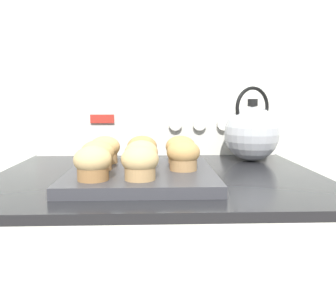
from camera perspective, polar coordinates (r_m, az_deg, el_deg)
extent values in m
cube|color=silver|center=(1.16, -1.83, 12.28)|extent=(8.00, 0.05, 2.40)
cube|color=black|center=(0.85, -1.63, -5.12)|extent=(0.75, 0.61, 0.02)
cube|color=silver|center=(1.11, -1.78, 3.36)|extent=(0.73, 0.05, 0.20)
cube|color=#B72D23|center=(1.09, -10.51, 4.00)|extent=(0.07, 0.01, 0.03)
cylinder|color=silver|center=(1.08, 1.17, 3.24)|extent=(0.04, 0.02, 0.04)
cylinder|color=silver|center=(1.08, 5.05, 3.24)|extent=(0.04, 0.02, 0.04)
cylinder|color=silver|center=(1.09, 8.88, 3.22)|extent=(0.04, 0.02, 0.04)
cylinder|color=silver|center=(1.11, 12.60, 3.19)|extent=(0.04, 0.02, 0.04)
cube|color=#38383D|center=(0.76, -4.29, -5.00)|extent=(0.31, 0.31, 0.02)
cylinder|color=olive|center=(0.68, -11.94, -4.46)|extent=(0.06, 0.06, 0.03)
ellipsoid|color=tan|center=(0.67, -11.99, -2.49)|extent=(0.07, 0.07, 0.05)
cylinder|color=tan|center=(0.67, -4.51, -4.48)|extent=(0.06, 0.06, 0.03)
ellipsoid|color=tan|center=(0.66, -4.53, -2.48)|extent=(0.07, 0.07, 0.05)
cylinder|color=#A37A4C|center=(0.77, -11.19, -3.06)|extent=(0.06, 0.06, 0.03)
ellipsoid|color=tan|center=(0.76, -11.24, -1.32)|extent=(0.07, 0.07, 0.05)
cylinder|color=tan|center=(0.75, -4.29, -3.14)|extent=(0.06, 0.06, 0.03)
ellipsoid|color=tan|center=(0.75, -4.31, -1.36)|extent=(0.07, 0.07, 0.05)
cylinder|color=#A37A4C|center=(0.76, 2.47, -3.10)|extent=(0.06, 0.06, 0.03)
ellipsoid|color=tan|center=(0.75, 2.48, -1.33)|extent=(0.07, 0.07, 0.05)
cylinder|color=tan|center=(0.85, -10.06, -2.05)|extent=(0.06, 0.06, 0.03)
ellipsoid|color=tan|center=(0.85, -10.10, -0.47)|extent=(0.07, 0.07, 0.05)
cylinder|color=#A37A4C|center=(0.85, -4.17, -2.00)|extent=(0.06, 0.06, 0.03)
ellipsoid|color=#B2844C|center=(0.84, -4.19, -0.42)|extent=(0.07, 0.07, 0.05)
cylinder|color=#A37A4C|center=(0.85, 2.01, -1.99)|extent=(0.06, 0.06, 0.03)
ellipsoid|color=tan|center=(0.84, 2.02, -0.40)|extent=(0.07, 0.07, 0.05)
sphere|color=#ADAFB5|center=(1.02, 13.28, 1.62)|extent=(0.15, 0.15, 0.15)
cylinder|color=black|center=(1.01, 13.42, 6.49)|extent=(0.03, 0.03, 0.02)
cone|color=#ADAFB5|center=(1.06, 16.15, 2.80)|extent=(0.07, 0.06, 0.06)
torus|color=black|center=(1.01, 13.40, 5.71)|extent=(0.11, 0.06, 0.12)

